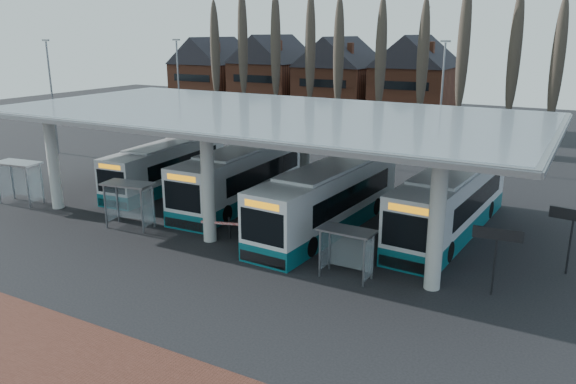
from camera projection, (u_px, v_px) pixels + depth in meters
The scene contains 17 objects.
ground at pixel (180, 256), 28.10m from camera, with size 140.00×140.00×0.00m, color black.
station_canopy at pixel (263, 122), 33.25m from camera, with size 32.00×16.00×6.34m.
poplar_row at pixel (400, 54), 53.40m from camera, with size 45.10×1.10×14.50m.
townhouse_row at pixel (306, 72), 70.79m from camera, with size 36.80×10.30×12.25m.
lamp_post_a at pixel (179, 91), 53.53m from camera, with size 0.80×0.16×10.17m.
lamp_post_b at pixel (441, 102), 45.66m from camera, with size 0.80×0.16×10.17m.
lamp_post_d at pixel (52, 95), 50.55m from camera, with size 0.80×0.16×10.17m.
bus_0 at pixel (168, 166), 40.25m from camera, with size 3.39×11.77×3.23m.
bus_1 at pixel (244, 176), 36.82m from camera, with size 3.26×13.09×3.61m.
bus_2 at pixel (329, 199), 31.68m from camera, with size 3.51×13.18×3.63m.
bus_3 at pixel (451, 202), 31.04m from camera, with size 3.62×13.28×3.65m.
shelter_0 at pixel (20, 173), 36.39m from camera, with size 3.14×1.87×2.75m.
shelter_1 at pixel (130, 195), 31.84m from camera, with size 3.04×1.87×2.64m.
shelter_2 at pixel (348, 242), 25.27m from camera, with size 2.54×1.31×2.33m.
info_sign_0 at pixel (497, 239), 23.31m from camera, with size 2.01×0.31×2.99m.
info_sign_1 at pixel (573, 220), 25.36m from camera, with size 2.09×0.39×3.12m.
barrier at pixel (225, 224), 29.83m from camera, with size 2.37×1.04×1.23m.
Camera 1 is at (17.43, -20.20, 10.82)m, focal length 35.00 mm.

